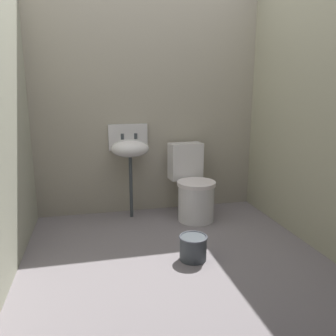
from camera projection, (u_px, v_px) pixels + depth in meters
ground_plane at (177, 266)px, 2.69m from camera, size 2.84×2.93×0.08m
wall_back at (148, 108)px, 3.68m from camera, size 2.84×0.10×2.31m
wall_right at (322, 113)px, 2.80m from camera, size 0.10×2.73×2.31m
toilet_near_wall at (193, 188)px, 3.57m from camera, size 0.45×0.63×0.78m
sink at (130, 148)px, 3.51m from camera, size 0.42×0.35×0.99m
bucket at (193, 247)px, 2.70m from camera, size 0.23×0.23×0.20m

